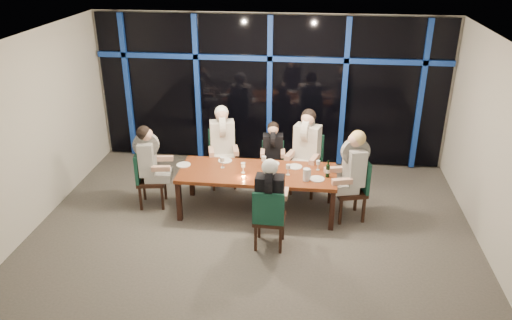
{
  "coord_description": "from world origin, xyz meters",
  "views": [
    {
      "loc": [
        0.85,
        -6.58,
        4.34
      ],
      "look_at": [
        0.0,
        0.6,
        1.05
      ],
      "focal_mm": 35.0,
      "sensor_mm": 36.0,
      "label": 1
    }
  ],
  "objects_px": {
    "chair_near_mid": "(269,216)",
    "chair_far_left": "(223,154)",
    "diner_far_right": "(307,140)",
    "diner_end_left": "(149,155)",
    "water_pitcher": "(307,175)",
    "chair_far_right": "(307,160)",
    "diner_near_mid": "(270,190)",
    "chair_end_right": "(355,185)",
    "diner_end_right": "(352,163)",
    "wine_bottle": "(328,171)",
    "diner_far_mid": "(273,146)",
    "chair_end_left": "(146,176)",
    "dining_table": "(257,175)",
    "diner_far_left": "(222,135)",
    "chair_far_mid": "(273,162)"
  },
  "relations": [
    {
      "from": "diner_near_mid",
      "to": "chair_end_right",
      "type": "bearing_deg",
      "value": -141.07
    },
    {
      "from": "chair_far_left",
      "to": "wine_bottle",
      "type": "relative_size",
      "value": 3.61
    },
    {
      "from": "dining_table",
      "to": "diner_near_mid",
      "type": "distance_m",
      "value": 1.08
    },
    {
      "from": "chair_end_right",
      "to": "diner_near_mid",
      "type": "xyz_separation_m",
      "value": [
        -1.31,
        -1.0,
        0.36
      ]
    },
    {
      "from": "diner_far_mid",
      "to": "water_pitcher",
      "type": "bearing_deg",
      "value": -64.9
    },
    {
      "from": "chair_far_left",
      "to": "diner_far_right",
      "type": "bearing_deg",
      "value": -21.68
    },
    {
      "from": "chair_near_mid",
      "to": "chair_far_left",
      "type": "bearing_deg",
      "value": -61.08
    },
    {
      "from": "chair_far_left",
      "to": "water_pitcher",
      "type": "xyz_separation_m",
      "value": [
        1.58,
        -1.21,
        0.26
      ]
    },
    {
      "from": "chair_end_right",
      "to": "diner_far_left",
      "type": "relative_size",
      "value": 1.03
    },
    {
      "from": "chair_end_right",
      "to": "diner_near_mid",
      "type": "relative_size",
      "value": 1.09
    },
    {
      "from": "chair_end_right",
      "to": "diner_end_left",
      "type": "distance_m",
      "value": 3.47
    },
    {
      "from": "dining_table",
      "to": "wine_bottle",
      "type": "relative_size",
      "value": 8.88
    },
    {
      "from": "chair_far_mid",
      "to": "chair_end_left",
      "type": "relative_size",
      "value": 0.88
    },
    {
      "from": "chair_end_left",
      "to": "diner_near_mid",
      "type": "relative_size",
      "value": 1.03
    },
    {
      "from": "diner_end_left",
      "to": "chair_far_left",
      "type": "bearing_deg",
      "value": -56.47
    },
    {
      "from": "chair_far_mid",
      "to": "diner_near_mid",
      "type": "distance_m",
      "value": 2.02
    },
    {
      "from": "diner_end_left",
      "to": "wine_bottle",
      "type": "bearing_deg",
      "value": -100.22
    },
    {
      "from": "chair_end_left",
      "to": "wine_bottle",
      "type": "bearing_deg",
      "value": -99.93
    },
    {
      "from": "diner_far_right",
      "to": "diner_end_left",
      "type": "height_order",
      "value": "diner_far_right"
    },
    {
      "from": "diner_far_left",
      "to": "chair_end_right",
      "type": "bearing_deg",
      "value": -35.16
    },
    {
      "from": "diner_far_left",
      "to": "diner_end_left",
      "type": "relative_size",
      "value": 1.06
    },
    {
      "from": "wine_bottle",
      "to": "diner_far_right",
      "type": "bearing_deg",
      "value": 113.46
    },
    {
      "from": "diner_end_left",
      "to": "diner_end_right",
      "type": "relative_size",
      "value": 0.95
    },
    {
      "from": "diner_near_mid",
      "to": "wine_bottle",
      "type": "height_order",
      "value": "diner_near_mid"
    },
    {
      "from": "diner_far_mid",
      "to": "diner_far_right",
      "type": "xyz_separation_m",
      "value": [
        0.6,
        -0.11,
        0.19
      ]
    },
    {
      "from": "chair_far_right",
      "to": "diner_far_mid",
      "type": "relative_size",
      "value": 1.26
    },
    {
      "from": "water_pitcher",
      "to": "chair_far_right",
      "type": "bearing_deg",
      "value": 112.28
    },
    {
      "from": "chair_far_right",
      "to": "wine_bottle",
      "type": "distance_m",
      "value": 1.03
    },
    {
      "from": "chair_far_right",
      "to": "diner_near_mid",
      "type": "bearing_deg",
      "value": -87.89
    },
    {
      "from": "chair_far_mid",
      "to": "diner_end_left",
      "type": "distance_m",
      "value": 2.27
    },
    {
      "from": "chair_far_left",
      "to": "wine_bottle",
      "type": "distance_m",
      "value": 2.2
    },
    {
      "from": "chair_far_left",
      "to": "water_pitcher",
      "type": "height_order",
      "value": "chair_far_left"
    },
    {
      "from": "dining_table",
      "to": "diner_far_left",
      "type": "relative_size",
      "value": 2.53
    },
    {
      "from": "water_pitcher",
      "to": "diner_far_mid",
      "type": "bearing_deg",
      "value": 141.51
    },
    {
      "from": "chair_far_right",
      "to": "diner_end_right",
      "type": "height_order",
      "value": "diner_end_right"
    },
    {
      "from": "chair_far_left",
      "to": "diner_far_mid",
      "type": "xyz_separation_m",
      "value": [
        0.95,
        -0.09,
        0.25
      ]
    },
    {
      "from": "chair_far_mid",
      "to": "diner_end_left",
      "type": "xyz_separation_m",
      "value": [
        -2.01,
        -0.95,
        0.46
      ]
    },
    {
      "from": "chair_far_mid",
      "to": "diner_near_mid",
      "type": "relative_size",
      "value": 0.91
    },
    {
      "from": "diner_far_right",
      "to": "diner_far_left",
      "type": "bearing_deg",
      "value": -166.85
    },
    {
      "from": "diner_far_left",
      "to": "diner_far_right",
      "type": "distance_m",
      "value": 1.53
    },
    {
      "from": "chair_end_right",
      "to": "water_pitcher",
      "type": "xyz_separation_m",
      "value": [
        -0.8,
        -0.23,
        0.26
      ]
    },
    {
      "from": "chair_end_left",
      "to": "diner_far_right",
      "type": "height_order",
      "value": "diner_far_right"
    },
    {
      "from": "chair_far_right",
      "to": "diner_far_left",
      "type": "bearing_deg",
      "value": -163.56
    },
    {
      "from": "dining_table",
      "to": "chair_end_left",
      "type": "relative_size",
      "value": 2.6
    },
    {
      "from": "chair_end_left",
      "to": "wine_bottle",
      "type": "distance_m",
      "value": 3.08
    },
    {
      "from": "chair_end_right",
      "to": "diner_end_right",
      "type": "bearing_deg",
      "value": -90.0
    },
    {
      "from": "chair_end_right",
      "to": "diner_end_right",
      "type": "height_order",
      "value": "diner_end_right"
    },
    {
      "from": "dining_table",
      "to": "chair_far_mid",
      "type": "xyz_separation_m",
      "value": [
        0.17,
        0.96,
        -0.19
      ]
    },
    {
      "from": "chair_far_mid",
      "to": "diner_far_right",
      "type": "height_order",
      "value": "diner_far_right"
    },
    {
      "from": "diner_far_left",
      "to": "diner_end_left",
      "type": "xyz_separation_m",
      "value": [
        -1.09,
        -0.88,
        -0.05
      ]
    }
  ]
}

